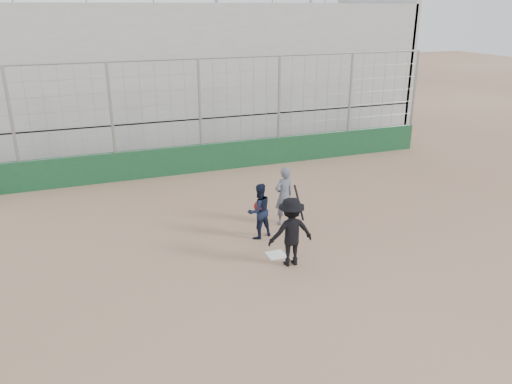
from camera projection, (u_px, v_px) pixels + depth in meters
name	position (u px, v px, depth m)	size (l,w,h in m)	color
ground	(276.00, 255.00, 12.08)	(90.00, 90.00, 0.00)	brown
home_plate	(276.00, 255.00, 12.08)	(0.44, 0.44, 0.02)	white
backstop	(201.00, 146.00, 17.88)	(18.10, 0.25, 4.04)	#123B1F
bleachers	(171.00, 73.00, 21.53)	(20.25, 6.70, 6.98)	#989898
batter_at_plate	(291.00, 232.00, 11.41)	(1.09, 0.76, 1.81)	black
catcher_crouched	(259.00, 220.00, 12.84)	(0.85, 0.75, 1.02)	black
umpire	(284.00, 199.00, 13.60)	(0.60, 0.39, 1.48)	#4E5564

